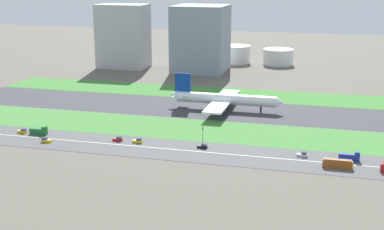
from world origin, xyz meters
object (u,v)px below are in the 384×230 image
object	(u,v)px
airliner	(223,99)
car_0	(303,155)
fuel_tank_centre	(278,57)
car_6	(23,131)
fuel_tank_west	(237,54)
car_3	(203,146)
bus_1	(337,164)
terminal_building	(123,36)
hangar_building	(201,39)
truck_1	(39,131)
car_4	(138,141)
traffic_light	(203,133)
car_1	(46,140)
truck_0	(350,157)
car_5	(118,139)

from	to	relation	value
airliner	car_0	xyz separation A→B (m)	(48.12, -68.00, -5.31)
fuel_tank_centre	airliner	bearing A→B (deg)	-94.99
car_6	fuel_tank_west	distance (m)	235.68
car_3	bus_1	bearing A→B (deg)	-9.91
car_6	terminal_building	world-z (taller)	terminal_building
car_3	hangar_building	xyz separation A→B (m)	(-46.18, 182.00, 24.17)
airliner	truck_1	bearing A→B (deg)	-137.86
car_3	terminal_building	xyz separation A→B (m)	(-109.80, 182.00, 24.06)
car_4	terminal_building	xyz separation A→B (m)	(-79.58, 182.00, 24.06)
truck_1	bus_1	xyz separation A→B (m)	(137.40, -10.00, 0.15)
car_0	car_4	bearing A→B (deg)	180.00
fuel_tank_centre	terminal_building	bearing A→B (deg)	-159.23
truck_1	fuel_tank_west	distance (m)	233.43
airliner	car_6	world-z (taller)	airliner
airliner	traffic_light	bearing A→B (deg)	-87.05
car_1	truck_0	world-z (taller)	truck_0
car_3	hangar_building	world-z (taller)	hangar_building
airliner	fuel_tank_centre	bearing A→B (deg)	85.01
car_4	car_5	world-z (taller)	same
terminal_building	hangar_building	distance (m)	63.62
bus_1	car_4	bearing A→B (deg)	-6.52
car_5	bus_1	xyz separation A→B (m)	(97.14, -10.00, 0.90)
terminal_building	fuel_tank_west	world-z (taller)	terminal_building
car_0	bus_1	world-z (taller)	bus_1
airliner	hangar_building	bearing A→B (deg)	109.85
truck_0	car_5	xyz separation A→B (m)	(-101.96, 0.00, -0.75)
car_4	traffic_light	world-z (taller)	traffic_light
car_3	fuel_tank_west	bearing A→B (deg)	96.55
car_6	traffic_light	world-z (taller)	traffic_light
car_6	hangar_building	xyz separation A→B (m)	(42.95, 182.00, 24.17)
car_1	airliner	bearing A→B (deg)	-130.20
truck_1	fuel_tank_west	world-z (taller)	fuel_tank_west
car_4	traffic_light	bearing A→B (deg)	15.79
car_1	car_6	xyz separation A→B (m)	(-18.18, 10.00, 0.00)
truck_0	fuel_tank_centre	distance (m)	233.20
traffic_light	hangar_building	size ratio (longest dim) A/B	0.14
car_6	car_5	xyz separation A→B (m)	(49.20, 0.00, 0.00)
truck_1	fuel_tank_west	size ratio (longest dim) A/B	0.36
truck_1	terminal_building	xyz separation A→B (m)	(-29.62, 182.00, 23.32)
airliner	truck_0	xyz separation A→B (m)	(67.07, -68.00, -4.56)
truck_1	car_4	bearing A→B (deg)	0.00
traffic_light	car_3	bearing A→B (deg)	-76.36
car_3	car_5	world-z (taller)	same
bus_1	hangar_building	world-z (taller)	hangar_building
car_1	truck_1	world-z (taller)	truck_1
car_0	fuel_tank_centre	bearing A→B (deg)	98.58
airliner	car_5	bearing A→B (deg)	-117.17
car_1	truck_0	size ratio (longest dim) A/B	0.52
fuel_tank_centre	traffic_light	bearing A→B (deg)	-92.82
truck_1	bus_1	size ratio (longest dim) A/B	0.72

